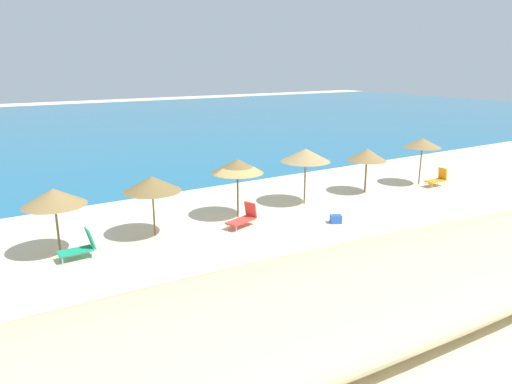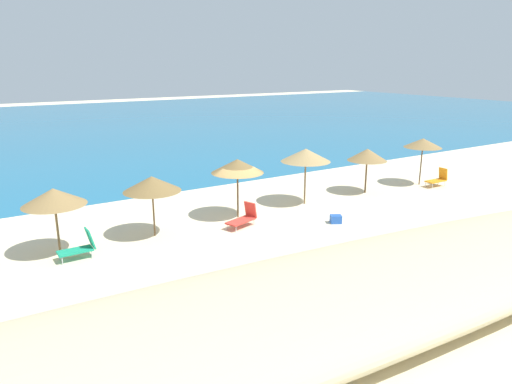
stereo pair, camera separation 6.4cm
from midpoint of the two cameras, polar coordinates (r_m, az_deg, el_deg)
ground_plane at (r=22.02m, az=-1.30°, el=-3.95°), size 160.00×160.00×0.00m
sea_water at (r=59.44m, az=-21.86°, el=7.27°), size 160.00×66.33×0.01m
dune_ridge at (r=13.35m, az=6.30°, el=-13.63°), size 44.92×8.49×1.68m
beach_umbrella_1 at (r=19.56m, az=-23.34°, el=-0.56°), size 2.41×2.41×2.67m
beach_umbrella_2 at (r=20.40m, az=-12.55°, el=0.96°), size 2.45×2.45×2.67m
beach_umbrella_3 at (r=22.38m, az=-2.34°, el=3.15°), size 2.51×2.51×2.89m
beach_umbrella_4 at (r=24.72m, az=5.94°, el=4.46°), size 2.60×2.60×2.98m
beach_umbrella_5 at (r=27.57m, az=13.21°, el=4.42°), size 2.24×2.24×2.58m
beach_umbrella_6 at (r=30.36m, az=19.43°, el=5.62°), size 2.25×2.25×2.87m
lounge_chair_0 at (r=19.41m, az=-20.55°, el=-6.22°), size 1.38×0.66×1.13m
lounge_chair_1 at (r=21.66m, az=-1.58°, el=-3.10°), size 1.65×1.09×1.06m
lounge_chair_2 at (r=30.71m, az=21.04°, el=1.53°), size 1.40×0.61×1.10m
cooler_box at (r=22.47m, az=9.55°, el=-3.24°), size 0.63×0.58×0.38m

